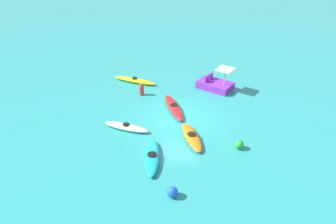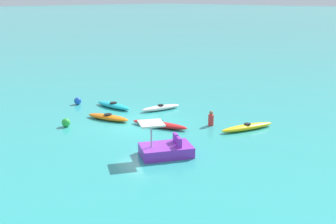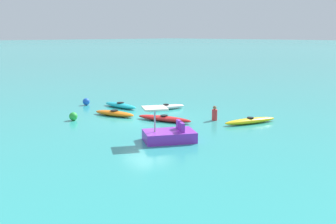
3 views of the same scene
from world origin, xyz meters
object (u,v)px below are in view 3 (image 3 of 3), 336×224
object	(u,v)px
buoy_blue	(86,102)
buoy_green	(73,116)
kayak_red	(164,119)
kayak_orange	(114,113)
person_near_shore	(215,114)
kayak_white	(166,107)
kayak_yellow	(250,121)
pedal_boat_purple	(169,134)
kayak_cyan	(120,105)

from	to	relation	value
buoy_blue	buoy_green	world-z (taller)	buoy_blue
kayak_red	kayak_orange	bearing A→B (deg)	-159.85
kayak_orange	person_near_shore	xyz separation A→B (m)	(5.16, 3.53, 0.22)
kayak_white	buoy_blue	size ratio (longest dim) A/B	5.65
kayak_yellow	kayak_white	world-z (taller)	same
kayak_orange	buoy_green	distance (m)	2.60
kayak_orange	kayak_white	bearing A→B (deg)	79.22
pedal_boat_purple	person_near_shore	world-z (taller)	pedal_boat_purple
pedal_boat_purple	buoy_blue	distance (m)	11.24
buoy_green	person_near_shore	bearing A→B (deg)	46.14
buoy_blue	kayak_red	bearing A→B (deg)	3.15
kayak_yellow	kayak_orange	bearing A→B (deg)	-148.70
kayak_yellow	buoy_green	xyz separation A→B (m)	(-7.78, -6.85, 0.09)
kayak_cyan	kayak_yellow	distance (m)	9.40
buoy_blue	buoy_green	bearing A→B (deg)	-40.87
kayak_cyan	kayak_red	size ratio (longest dim) A/B	0.88
person_near_shore	kayak_cyan	bearing A→B (deg)	-167.64
kayak_yellow	kayak_red	xyz separation A→B (m)	(-3.86, -3.13, 0.00)
kayak_red	buoy_blue	distance (m)	7.73
buoy_green	buoy_blue	bearing A→B (deg)	139.13
kayak_cyan	kayak_yellow	bearing A→B (deg)	14.58
kayak_cyan	buoy_blue	distance (m)	2.75
kayak_white	person_near_shore	world-z (taller)	person_near_shore
kayak_white	buoy_green	size ratio (longest dim) A/B	5.76
kayak_red	person_near_shore	xyz separation A→B (m)	(1.89, 2.33, 0.22)
kayak_orange	kayak_white	xyz separation A→B (m)	(0.72, 3.79, -0.00)
kayak_cyan	kayak_orange	distance (m)	2.79
pedal_boat_purple	kayak_yellow	bearing A→B (deg)	84.32
kayak_orange	buoy_green	xyz separation A→B (m)	(-0.65, -2.52, 0.08)
kayak_orange	kayak_white	world-z (taller)	same
pedal_boat_purple	buoy_green	bearing A→B (deg)	-172.73
kayak_orange	kayak_red	xyz separation A→B (m)	(3.27, 1.20, -0.00)
kayak_cyan	buoy_blue	xyz separation A→B (m)	(-2.48, -1.19, 0.09)
kayak_orange	pedal_boat_purple	world-z (taller)	pedal_boat_purple
kayak_red	pedal_boat_purple	distance (m)	4.31
pedal_boat_purple	buoy_blue	world-z (taller)	pedal_boat_purple
kayak_orange	kayak_red	bearing A→B (deg)	20.15
pedal_boat_purple	person_near_shore	xyz separation A→B (m)	(-1.38, 5.13, 0.05)
buoy_blue	person_near_shore	size ratio (longest dim) A/B	0.57
kayak_red	pedal_boat_purple	world-z (taller)	pedal_boat_purple
buoy_green	kayak_orange	bearing A→B (deg)	75.45
kayak_white	person_near_shore	distance (m)	4.45
kayak_red	person_near_shore	size ratio (longest dim) A/B	3.98
kayak_red	person_near_shore	distance (m)	3.01
buoy_green	kayak_yellow	bearing A→B (deg)	41.36
kayak_cyan	kayak_red	distance (m)	5.30
kayak_red	kayak_yellow	bearing A→B (deg)	39.07
pedal_boat_purple	kayak_orange	bearing A→B (deg)	166.26
kayak_white	pedal_boat_purple	size ratio (longest dim) A/B	1.01
kayak_yellow	person_near_shore	size ratio (longest dim) A/B	3.89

